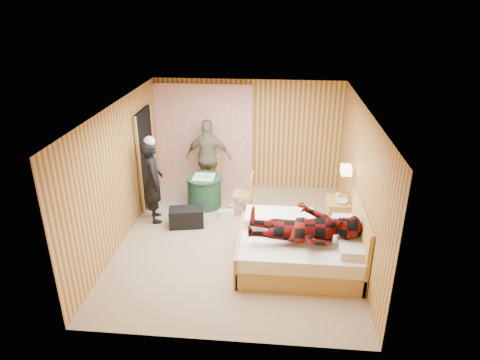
# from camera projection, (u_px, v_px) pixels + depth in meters

# --- Properties ---
(floor) EXTENTS (4.20, 5.00, 0.01)m
(floor) POSITION_uv_depth(u_px,v_px,m) (237.00, 240.00, 7.92)
(floor) COLOR tan
(floor) RESTS_ON ground
(ceiling) EXTENTS (4.20, 5.00, 0.01)m
(ceiling) POSITION_uv_depth(u_px,v_px,m) (237.00, 108.00, 6.91)
(ceiling) COLOR white
(ceiling) RESTS_ON wall_back
(wall_back) EXTENTS (4.20, 0.02, 2.50)m
(wall_back) POSITION_uv_depth(u_px,v_px,m) (248.00, 135.00, 9.70)
(wall_back) COLOR #DC9A54
(wall_back) RESTS_ON floor
(wall_left) EXTENTS (0.02, 5.00, 2.50)m
(wall_left) POSITION_uv_depth(u_px,v_px,m) (120.00, 174.00, 7.60)
(wall_left) COLOR #DC9A54
(wall_left) RESTS_ON floor
(wall_right) EXTENTS (0.02, 5.00, 2.50)m
(wall_right) POSITION_uv_depth(u_px,v_px,m) (360.00, 183.00, 7.24)
(wall_right) COLOR #DC9A54
(wall_right) RESTS_ON floor
(curtain) EXTENTS (2.20, 0.08, 2.40)m
(curtain) POSITION_uv_depth(u_px,v_px,m) (204.00, 137.00, 9.74)
(curtain) COLOR beige
(curtain) RESTS_ON floor
(doorway) EXTENTS (0.06, 0.90, 2.05)m
(doorway) POSITION_uv_depth(u_px,v_px,m) (146.00, 158.00, 8.96)
(doorway) COLOR black
(doorway) RESTS_ON floor
(wall_lamp) EXTENTS (0.26, 0.24, 0.16)m
(wall_lamp) POSITION_uv_depth(u_px,v_px,m) (346.00, 170.00, 7.64)
(wall_lamp) COLOR gold
(wall_lamp) RESTS_ON wall_right
(bed) EXTENTS (2.00, 1.57, 1.08)m
(bed) POSITION_uv_depth(u_px,v_px,m) (300.00, 248.00, 7.11)
(bed) COLOR #DCB05A
(bed) RESTS_ON floor
(nightstand) EXTENTS (0.43, 0.58, 0.56)m
(nightstand) POSITION_uv_depth(u_px,v_px,m) (337.00, 213.00, 8.29)
(nightstand) COLOR #DCB05A
(nightstand) RESTS_ON floor
(round_table) EXTENTS (0.76, 0.76, 0.67)m
(round_table) POSITION_uv_depth(u_px,v_px,m) (204.00, 191.00, 9.08)
(round_table) COLOR #21482A
(round_table) RESTS_ON floor
(chair_far) EXTENTS (0.46, 0.46, 0.93)m
(chair_far) POSITION_uv_depth(u_px,v_px,m) (209.00, 171.00, 9.56)
(chair_far) COLOR #DCB05A
(chair_far) RESTS_ON floor
(chair_near) EXTENTS (0.41, 0.41, 0.87)m
(chair_near) POSITION_uv_depth(u_px,v_px,m) (247.00, 191.00, 8.71)
(chair_near) COLOR #DCB05A
(chair_near) RESTS_ON floor
(duffel_bag) EXTENTS (0.72, 0.48, 0.38)m
(duffel_bag) POSITION_uv_depth(u_px,v_px,m) (186.00, 217.00, 8.34)
(duffel_bag) COLOR black
(duffel_bag) RESTS_ON floor
(sneaker_left) EXTENTS (0.31, 0.21, 0.13)m
(sneaker_left) POSITION_uv_depth(u_px,v_px,m) (236.00, 207.00, 8.99)
(sneaker_left) COLOR silver
(sneaker_left) RESTS_ON floor
(sneaker_right) EXTENTS (0.33, 0.22, 0.13)m
(sneaker_right) POSITION_uv_depth(u_px,v_px,m) (226.00, 213.00, 8.75)
(sneaker_right) COLOR silver
(sneaker_right) RESTS_ON floor
(woman_standing) EXTENTS (0.60, 0.72, 1.68)m
(woman_standing) POSITION_uv_depth(u_px,v_px,m) (153.00, 181.00, 8.32)
(woman_standing) COLOR black
(woman_standing) RESTS_ON floor
(man_at_table) EXTENTS (1.02, 0.45, 1.72)m
(man_at_table) POSITION_uv_depth(u_px,v_px,m) (208.00, 158.00, 9.45)
(man_at_table) COLOR #726E4C
(man_at_table) RESTS_ON floor
(man_on_bed) EXTENTS (0.86, 0.67, 1.77)m
(man_on_bed) POSITION_uv_depth(u_px,v_px,m) (305.00, 220.00, 6.64)
(man_on_bed) COLOR #680B09
(man_on_bed) RESTS_ON bed
(book_lower) EXTENTS (0.24, 0.27, 0.02)m
(book_lower) POSITION_uv_depth(u_px,v_px,m) (339.00, 201.00, 8.13)
(book_lower) COLOR silver
(book_lower) RESTS_ON nightstand
(book_upper) EXTENTS (0.24, 0.27, 0.02)m
(book_upper) POSITION_uv_depth(u_px,v_px,m) (339.00, 200.00, 8.12)
(book_upper) COLOR silver
(book_upper) RESTS_ON nightstand
(cup_nightstand) EXTENTS (0.12, 0.12, 0.09)m
(cup_nightstand) POSITION_uv_depth(u_px,v_px,m) (338.00, 195.00, 8.28)
(cup_nightstand) COLOR silver
(cup_nightstand) RESTS_ON nightstand
(cup_table) EXTENTS (0.14, 0.14, 0.10)m
(cup_table) POSITION_uv_depth(u_px,v_px,m) (208.00, 176.00, 8.88)
(cup_table) COLOR silver
(cup_table) RESTS_ON round_table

